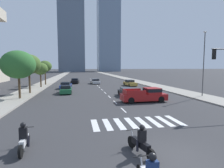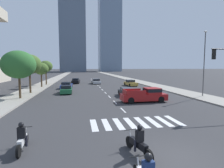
% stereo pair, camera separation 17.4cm
% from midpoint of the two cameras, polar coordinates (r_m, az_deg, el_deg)
% --- Properties ---
extents(ground_plane, '(800.00, 800.00, 0.00)m').
position_cam_midpoint_polar(ground_plane, '(9.34, 19.11, -21.43)').
color(ground_plane, '#333335').
extents(sidewalk_east, '(4.00, 260.00, 0.15)m').
position_cam_midpoint_polar(sidewalk_east, '(41.03, 13.85, -0.50)').
color(sidewalk_east, gray).
rests_on(sidewalk_east, ground).
extents(sidewalk_west, '(4.00, 260.00, 0.15)m').
position_cam_midpoint_polar(sidewalk_west, '(38.36, -22.83, -1.16)').
color(sidewalk_west, gray).
rests_on(sidewalk_west, ground).
extents(crosswalk_near, '(6.75, 2.75, 0.01)m').
position_cam_midpoint_polar(crosswalk_near, '(13.93, 7.93, -12.05)').
color(crosswalk_near, silver).
rests_on(crosswalk_near, ground).
extents(lane_divider_center, '(0.14, 50.00, 0.01)m').
position_cam_midpoint_polar(lane_divider_center, '(41.04, -4.39, -0.46)').
color(lane_divider_center, silver).
rests_on(lane_divider_center, ground).
extents(motorcycle_lead, '(0.70, 2.09, 1.49)m').
position_cam_midpoint_polar(motorcycle_lead, '(10.33, -26.22, -15.49)').
color(motorcycle_lead, black).
rests_on(motorcycle_lead, ground).
extents(motorcycle_trailing, '(0.88, 2.20, 1.49)m').
position_cam_midpoint_polar(motorcycle_trailing, '(9.06, 9.01, -18.00)').
color(motorcycle_trailing, black).
rests_on(motorcycle_trailing, ground).
extents(pickup_truck, '(5.47, 2.02, 1.67)m').
position_cam_midpoint_polar(pickup_truck, '(22.01, 10.90, -3.48)').
color(pickup_truck, maroon).
rests_on(pickup_truck, ground).
extents(sedan_gold_0, '(2.16, 4.55, 1.33)m').
position_cam_midpoint_polar(sedan_gold_0, '(40.42, 6.06, 0.31)').
color(sedan_gold_0, '#B28E38').
rests_on(sedan_gold_0, ground).
extents(sedan_silver_1, '(2.13, 4.64, 1.25)m').
position_cam_midpoint_polar(sedan_silver_1, '(45.35, -5.03, 0.82)').
color(sedan_silver_1, '#B7BABF').
rests_on(sedan_silver_1, ground).
extents(sedan_black_2, '(2.14, 4.76, 1.31)m').
position_cam_midpoint_polar(sedan_black_2, '(46.95, -11.34, 0.93)').
color(sedan_black_2, black).
rests_on(sedan_black_2, ground).
extents(sedan_blue_3, '(2.18, 4.75, 1.22)m').
position_cam_midpoint_polar(sedan_blue_3, '(36.54, -14.16, -0.43)').
color(sedan_blue_3, navy).
rests_on(sedan_blue_3, ground).
extents(sedan_black_4, '(1.78, 4.76, 1.20)m').
position_cam_midpoint_polar(sedan_black_4, '(25.69, 5.02, -2.70)').
color(sedan_black_4, black).
rests_on(sedan_black_4, ground).
extents(sedan_green_5, '(1.83, 4.29, 1.28)m').
position_cam_midpoint_polar(sedan_green_5, '(29.52, -14.17, -1.74)').
color(sedan_green_5, '#1E6038').
rests_on(sedan_green_5, ground).
extents(street_lamp_east, '(0.50, 0.24, 8.92)m').
position_cam_midpoint_polar(street_lamp_east, '(27.98, 27.47, 6.95)').
color(street_lamp_east, '#3F3F42').
rests_on(street_lamp_east, sidewalk_east).
extents(street_tree_nearest, '(4.21, 4.21, 6.13)m').
position_cam_midpoint_polar(street_tree_nearest, '(25.89, -27.41, 5.48)').
color(street_tree_nearest, '#4C3823').
rests_on(street_tree_nearest, sidewalk_west).
extents(street_tree_second, '(3.60, 3.60, 6.00)m').
position_cam_midpoint_polar(street_tree_second, '(30.72, -24.67, 5.71)').
color(street_tree_second, '#4C3823').
rests_on(street_tree_second, sidewalk_west).
extents(street_tree_third, '(2.89, 2.89, 4.95)m').
position_cam_midpoint_polar(street_tree_third, '(39.13, -21.52, 4.53)').
color(street_tree_third, '#4C3823').
rests_on(street_tree_third, sidewalk_west).
extents(street_tree_fourth, '(3.04, 3.04, 5.52)m').
position_cam_midpoint_polar(street_tree_fourth, '(44.31, -20.22, 5.29)').
color(street_tree_fourth, '#4C3823').
rests_on(street_tree_fourth, sidewalk_west).
extents(office_tower_left_skyline, '(23.38, 29.34, 135.95)m').
position_cam_midpoint_polar(office_tower_left_skyline, '(188.59, -12.46, 23.49)').
color(office_tower_left_skyline, slate).
rests_on(office_tower_left_skyline, ground).
extents(office_tower_center_skyline, '(20.73, 20.02, 142.68)m').
position_cam_midpoint_polar(office_tower_center_skyline, '(190.61, -0.78, 24.59)').
color(office_tower_center_skyline, slate).
rests_on(office_tower_center_skyline, ground).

